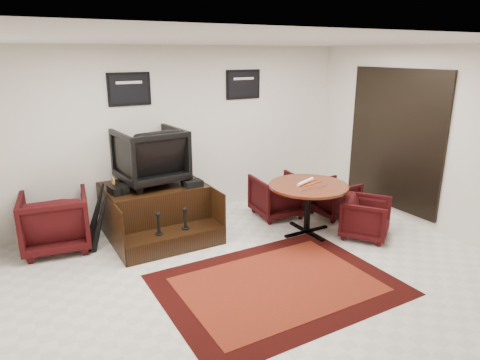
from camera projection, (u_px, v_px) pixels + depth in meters
name	position (u px, v px, depth m)	size (l,w,h in m)	color
ground	(265.00, 271.00, 5.47)	(6.00, 6.00, 0.00)	white
room_shell	(290.00, 129.00, 5.25)	(6.02, 5.02, 2.81)	silver
area_rug	(278.00, 285.00, 5.14)	(2.74, 2.05, 0.01)	black
shine_podium	(157.00, 212.00, 6.53)	(1.47, 1.52, 0.76)	black
shine_chair	(150.00, 153.00, 6.40)	(0.92, 0.86, 0.95)	black
shoes_pair	(118.00, 190.00, 6.08)	(0.26, 0.32, 0.11)	black
polish_kit	(193.00, 183.00, 6.39)	(0.27, 0.19, 0.09)	black
umbrella_black	(100.00, 222.00, 5.94)	(0.31, 0.12, 0.84)	black
umbrella_hooked	(96.00, 214.00, 6.12)	(0.35, 0.13, 0.94)	black
armchair_side	(55.00, 219.00, 5.99)	(0.88, 0.82, 0.91)	black
meeting_table	(308.00, 191.00, 6.44)	(1.19, 1.19, 0.78)	#4B190A
table_chair_back	(277.00, 194.00, 7.23)	(0.76, 0.71, 0.78)	black
table_chair_window	(335.00, 196.00, 7.26)	(0.66, 0.62, 0.68)	black
table_chair_corner	(366.00, 216.00, 6.39)	(0.66, 0.61, 0.67)	black
paper_roll	(305.00, 182.00, 6.47)	(0.05, 0.05, 0.42)	white
table_clutter	(311.00, 184.00, 6.41)	(0.56, 0.38, 0.01)	#E34F0C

